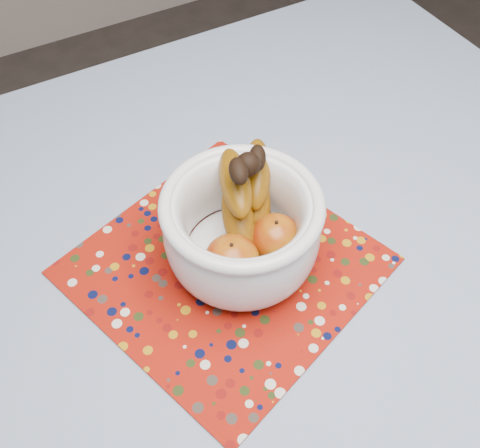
% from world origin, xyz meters
% --- Properties ---
extents(table, '(1.20, 1.20, 0.75)m').
position_xyz_m(table, '(0.00, 0.00, 0.67)').
color(table, brown).
rests_on(table, ground).
extents(tablecloth, '(1.32, 1.32, 0.01)m').
position_xyz_m(tablecloth, '(0.00, 0.00, 0.76)').
color(tablecloth, slate).
rests_on(tablecloth, table).
extents(placemat, '(0.48, 0.48, 0.00)m').
position_xyz_m(placemat, '(-0.06, 0.10, 0.76)').
color(placemat, maroon).
rests_on(placemat, tablecloth).
extents(fruit_bowl, '(0.24, 0.23, 0.19)m').
position_xyz_m(fruit_bowl, '(-0.02, 0.11, 0.84)').
color(fruit_bowl, white).
rests_on(fruit_bowl, placemat).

